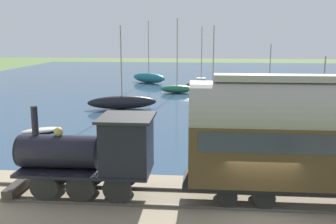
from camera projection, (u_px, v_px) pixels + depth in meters
ground_plane at (258, 222)px, 14.47m from camera, size 200.00×200.00×0.00m
harbor_water at (217, 82)px, 56.90m from camera, size 80.00×80.00×0.01m
rail_embankment at (256, 209)px, 14.96m from camera, size 5.15×56.00×0.67m
steam_locomotive at (95, 151)px, 15.07m from camera, size 2.22×5.67×3.44m
passenger_coach at (332, 134)px, 14.15m from camera, size 2.32×10.74×4.72m
sailboat_gray at (213, 95)px, 40.36m from camera, size 2.10×5.13×7.69m
sailboat_black at (122, 102)px, 36.25m from camera, size 2.47×6.41×7.58m
sailboat_green at (177, 88)px, 46.21m from camera, size 1.43×3.88×8.59m
sailboat_teal at (149, 78)px, 55.86m from camera, size 4.30×5.56×8.64m
sailboat_red at (269, 91)px, 43.11m from camera, size 1.34×4.84×5.78m
sailboat_navy at (321, 118)px, 29.33m from camera, size 2.03×5.54×5.24m
sailboat_brown at (201, 84)px, 50.88m from camera, size 1.58×3.99×7.74m
rowboat_mid_harbor at (42, 130)px, 27.51m from camera, size 2.40×2.91×0.35m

